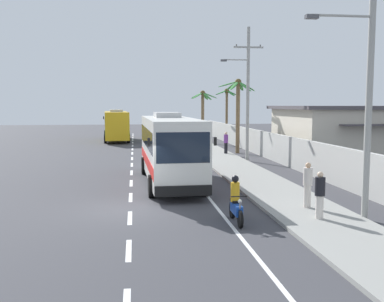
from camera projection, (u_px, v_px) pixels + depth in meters
The scene contains 17 objects.
ground_plane at pixel (130, 210), 17.84m from camera, with size 160.00×160.00×0.00m, color #3A3A3F.
sidewalk_kerb at pixel (239, 169), 28.57m from camera, with size 3.20×90.00×0.14m, color gray.
lane_markings at pixel (162, 163), 32.40m from camera, with size 3.65×71.00×0.01m.
boundary_wall at pixel (277, 148), 32.90m from camera, with size 0.24×60.00×2.06m, color #B2B2AD.
coach_bus_foreground at pixel (169, 147), 23.92m from camera, with size 3.08×10.98×3.76m.
coach_bus_far_lane at pixel (116, 125), 52.17m from camera, with size 3.47×10.89×3.67m.
motorcycle_beside_bus at pixel (182, 151), 34.06m from camera, with size 0.56×1.96×1.66m.
motorcycle_trailing at pixel (236, 204), 15.87m from camera, with size 0.56×1.96×1.68m.
pedestrian_near_kerb at pixel (308, 184), 17.56m from camera, with size 0.36×0.36×1.78m.
pedestrian_midwalk at pixel (226, 142), 37.30m from camera, with size 0.36×0.36×1.80m.
pedestrian_far_walk at pixel (320, 194), 15.82m from camera, with size 0.36×0.36×1.69m.
utility_pole_nearest at pixel (368, 69), 15.69m from camera, with size 3.48×0.24×10.26m.
utility_pole_mid at pixel (247, 91), 32.82m from camera, with size 3.16×0.24×9.81m.
palm_nearest at pixel (227, 104), 50.85m from camera, with size 2.74×2.84×6.07m.
palm_second at pixel (203, 107), 49.57m from camera, with size 3.14×3.03×5.79m.
palm_third at pixel (238, 103), 38.55m from camera, with size 3.35×3.04×6.43m.
roadside_building at pixel (366, 133), 33.30m from camera, with size 12.69×9.47×4.12m.
Camera 1 is at (0.21, -17.68, 4.16)m, focal length 41.80 mm.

